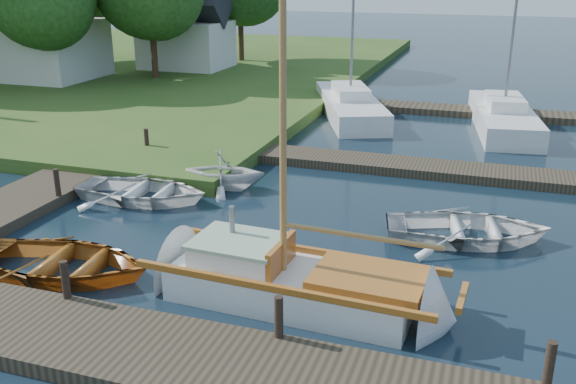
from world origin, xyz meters
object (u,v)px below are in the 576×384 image
(house_c, at_px, (186,33))
(mooring_post_3, at_px, (549,364))
(dinghy, at_px, (60,257))
(tender_b, at_px, (224,168))
(mooring_post_4, at_px, (57,182))
(marina_boat_2, at_px, (503,115))
(marina_boat_0, at_px, (350,104))
(mooring_post_1, at_px, (65,280))
(house_a, at_px, (40,33))
(tender_a, at_px, (142,187))
(mooring_post_2, at_px, (279,317))
(mooring_post_5, at_px, (147,140))
(tender_c, at_px, (468,225))
(sailboat, at_px, (300,287))

(house_c, bearing_deg, mooring_post_3, -53.47)
(dinghy, relative_size, tender_b, 1.66)
(mooring_post_4, bearing_deg, marina_boat_2, 48.81)
(tender_b, relative_size, marina_boat_0, 0.26)
(mooring_post_1, height_order, marina_boat_0, marina_boat_0)
(house_c, bearing_deg, house_a, -135.00)
(dinghy, relative_size, tender_a, 1.06)
(marina_boat_2, bearing_deg, mooring_post_1, 148.55)
(mooring_post_1, relative_size, mooring_post_2, 1.00)
(marina_boat_0, bearing_deg, mooring_post_5, 127.01)
(tender_c, xyz_separation_m, marina_boat_0, (-6.09, 12.86, 0.14))
(mooring_post_1, distance_m, tender_c, 9.64)
(house_a, bearing_deg, tender_c, -31.29)
(mooring_post_2, relative_size, house_a, 0.13)
(mooring_post_2, xyz_separation_m, marina_boat_2, (3.53, 18.75, -0.11))
(mooring_post_1, xyz_separation_m, house_a, (-17.00, 21.00, 2.26))
(mooring_post_3, bearing_deg, mooring_post_4, 158.96)
(sailboat, relative_size, house_a, 1.56)
(mooring_post_1, relative_size, marina_boat_0, 0.08)
(tender_b, bearing_deg, marina_boat_0, -15.20)
(mooring_post_3, distance_m, mooring_post_4, 13.93)
(mooring_post_5, relative_size, dinghy, 0.19)
(tender_b, height_order, tender_c, tender_b)
(sailboat, relative_size, marina_boat_2, 0.78)
(mooring_post_3, distance_m, tender_c, 6.38)
(mooring_post_4, xyz_separation_m, sailboat, (8.32, -3.16, -0.36))
(mooring_post_2, height_order, tender_b, tender_b)
(mooring_post_4, bearing_deg, tender_b, 36.25)
(dinghy, bearing_deg, tender_a, 4.09)
(dinghy, bearing_deg, marina_boat_0, -12.99)
(dinghy, xyz_separation_m, tender_b, (1.08, 6.61, 0.23))
(tender_a, bearing_deg, mooring_post_4, 114.20)
(mooring_post_4, bearing_deg, tender_a, 28.29)
(house_a, bearing_deg, house_c, 45.00)
(mooring_post_2, relative_size, mooring_post_4, 1.00)
(tender_a, bearing_deg, dinghy, -174.82)
(mooring_post_5, height_order, tender_c, mooring_post_5)
(dinghy, height_order, house_c, house_c)
(mooring_post_3, height_order, mooring_post_5, same)
(mooring_post_3, bearing_deg, tender_c, 104.55)
(mooring_post_4, relative_size, sailboat, 0.08)
(mooring_post_4, bearing_deg, marina_boat_0, 69.28)
(mooring_post_4, distance_m, mooring_post_5, 5.00)
(mooring_post_1, bearing_deg, marina_boat_2, 66.82)
(mooring_post_5, bearing_deg, mooring_post_4, -90.00)
(mooring_post_3, bearing_deg, dinghy, 172.76)
(dinghy, xyz_separation_m, tender_a, (-0.79, 4.84, -0.03))
(tender_b, height_order, marina_boat_2, marina_boat_2)
(sailboat, distance_m, tender_a, 7.57)
(mooring_post_5, height_order, house_a, house_a)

